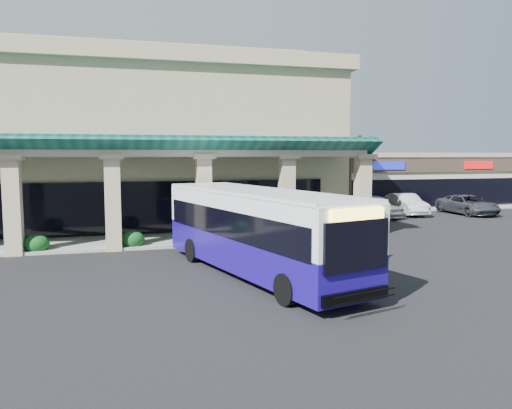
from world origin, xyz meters
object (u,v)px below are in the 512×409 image
object	(u,v)px
transit_bus	(257,233)
car_silver	(374,206)
pedestrian	(374,244)
car_gray	(468,205)
car_white	(405,204)

from	to	relation	value
transit_bus	car_silver	distance (m)	20.22
pedestrian	car_gray	bearing A→B (deg)	-47.56
pedestrian	car_silver	distance (m)	16.29
car_white	car_silver	bearing A→B (deg)	-158.61
car_silver	car_gray	size ratio (longest dim) A/B	0.92
car_silver	car_white	xyz separation A→B (m)	(3.26, 0.91, -0.04)
car_silver	car_gray	distance (m)	8.18
car_white	car_gray	bearing A→B (deg)	-7.22
transit_bus	car_silver	size ratio (longest dim) A/B	2.36
transit_bus	pedestrian	xyz separation A→B (m)	(5.58, 0.85, -0.85)
transit_bus	pedestrian	bearing A→B (deg)	-6.17
car_silver	car_gray	bearing A→B (deg)	-14.66
transit_bus	car_gray	xyz separation A→B (m)	(21.52, 14.93, -0.91)
car_silver	pedestrian	bearing A→B (deg)	-131.53
transit_bus	pedestrian	world-z (taller)	transit_bus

